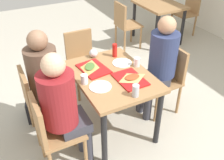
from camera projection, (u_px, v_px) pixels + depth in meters
The scene contains 24 objects.
ground_plane at pixel (112, 126), 3.12m from camera, with size 10.00×10.00×0.02m, color #B2AD9E.
main_table at pixel (112, 83), 2.76m from camera, with size 1.03×0.76×0.74m.
chair_near_left at pixel (38, 99), 2.73m from camera, with size 0.40×0.40×0.85m.
chair_near_right at pixel (51, 130), 2.35m from camera, with size 0.40×0.40×0.85m.
chair_far_side at pixel (167, 75), 3.12m from camera, with size 0.40×0.40×0.85m.
chair_left_end at pixel (82, 58), 3.49m from camera, with size 0.40×0.40×0.85m.
person_in_red at pixel (47, 77), 2.65m from camera, with size 0.32×0.42×1.26m.
person_in_brown_jacket at pixel (63, 105), 2.27m from camera, with size 0.32×0.42×1.26m.
person_far_side at pixel (160, 60), 2.93m from camera, with size 0.32×0.42×1.26m.
tray_red_near at pixel (94, 69), 2.78m from camera, with size 0.36×0.26×0.02m, color red.
tray_red_far at pixel (130, 79), 2.61m from camera, with size 0.36×0.26×0.02m, color red.
paper_plate_center at pixel (122, 63), 2.89m from camera, with size 0.22×0.22×0.01m, color white.
paper_plate_near_edge at pixel (100, 87), 2.50m from camera, with size 0.22×0.22×0.01m, color white.
pizza_slice_a at pixel (90, 67), 2.78m from camera, with size 0.28×0.25×0.02m.
pizza_slice_b at pixel (132, 77), 2.60m from camera, with size 0.16×0.23×0.02m.
plastic_cup_a at pixel (137, 62), 2.81m from camera, with size 0.07×0.07×0.10m, color white.
plastic_cup_b at pixel (84, 79), 2.53m from camera, with size 0.07×0.07×0.10m, color white.
soda_can at pixel (136, 91), 2.35m from camera, with size 0.07×0.07×0.12m, color #B7BCC6.
condiment_bottle at pixel (115, 50), 2.98m from camera, with size 0.06×0.06×0.16m, color red.
foil_bundle at pixel (93, 53), 2.99m from camera, with size 0.10×0.10×0.10m, color silver.
handbag at pixel (34, 107), 3.18m from camera, with size 0.32×0.16×0.28m, color black.
background_table at pixel (159, 10), 4.79m from camera, with size 0.90×0.70×0.74m.
background_chair_near at pixel (125, 22), 4.58m from camera, with size 0.40×0.40×0.85m.
background_chair_far at pixel (188, 10), 5.14m from camera, with size 0.40×0.40×0.85m.
Camera 1 is at (2.02, -1.05, 2.19)m, focal length 41.03 mm.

